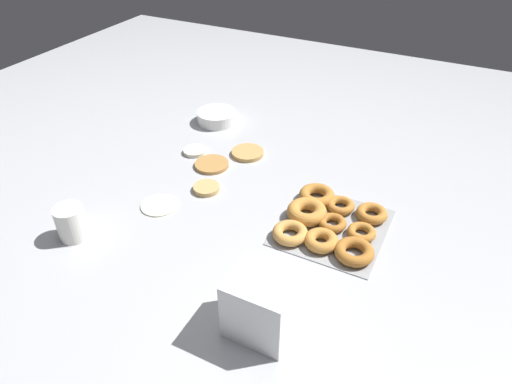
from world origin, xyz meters
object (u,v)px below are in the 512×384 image
Objects in this scene: pancake_0 at (159,205)px; pancake_3 at (195,151)px; container_stack at (262,304)px; paper_cup at (71,223)px; pancake_4 at (248,153)px; pancake_1 at (206,188)px; pancake_2 at (212,164)px; batter_bowl at (217,117)px; donut_tray at (328,222)px.

pancake_0 is 1.38× the size of pancake_3.
paper_cup is at bearing 86.23° from container_stack.
pancake_3 is 0.71× the size of pancake_4.
pancake_1 is 0.14m from pancake_2.
batter_bowl is 1.01× the size of container_stack.
pancake_3 is at bearing -5.84° from paper_cup.
batter_bowl is 1.00m from container_stack.
pancake_4 is at bearing -15.02° from pancake_0.
batter_bowl is (0.24, 0.05, 0.02)m from pancake_3.
container_stack is at bearing -93.77° from paper_cup.
pancake_3 is (0.05, 0.10, 0.00)m from pancake_2.
pancake_4 reaches higher than pancake_0.
container_stack is (-0.57, -0.54, 0.07)m from pancake_3.
batter_bowl is at bearing 26.56° from pancake_1.
pancake_3 is at bearing -168.35° from batter_bowl.
paper_cup is at bearing 174.16° from pancake_3.
donut_tray reaches higher than pancake_0.
pancake_2 is 0.38× the size of donut_tray.
pancake_4 is (0.12, -0.08, 0.00)m from pancake_2.
pancake_4 is at bearing 57.43° from donut_tray.
batter_bowl is at bearing 27.52° from pancake_2.
pancake_2 is at bearing 40.56° from container_stack.
pancake_4 is (0.25, -0.02, -0.00)m from pancake_1.
pancake_2 is 0.76× the size of container_stack.
pancake_0 is 1.13× the size of paper_cup.
donut_tray is 0.71m from paper_cup.
batter_bowl is at bearing 53.70° from pancake_4.
pancake_0 is at bearing -30.10° from paper_cup.
pancake_3 is 0.79m from container_stack.
pancake_4 is at bearing -3.88° from pancake_1.
pancake_3 is at bearing 72.82° from donut_tray.
pancake_0 is 0.98× the size of pancake_4.
pancake_3 is 0.27× the size of donut_tray.
container_stack reaches higher than paper_cup.
paper_cup reaches higher than donut_tray.
container_stack reaches higher than batter_bowl.
pancake_0 is at bearing 61.40° from container_stack.
donut_tray reaches higher than pancake_3.
pancake_2 is (0.13, 0.06, -0.00)m from pancake_1.
container_stack is at bearing -118.60° from pancake_0.
pancake_0 is 0.26m from pancake_2.
pancake_2 is at bearing 74.76° from donut_tray.
batter_bowl is 1.57× the size of paper_cup.
pancake_1 is at bearing 176.12° from pancake_4.
paper_cup is at bearing 149.90° from pancake_0.
pancake_0 is at bearing 174.02° from pancake_2.
container_stack reaches higher than pancake_2.
container_stack is at bearing -136.18° from pancake_3.
pancake_1 is 0.84× the size of paper_cup.
pancake_4 is 0.74× the size of container_stack.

